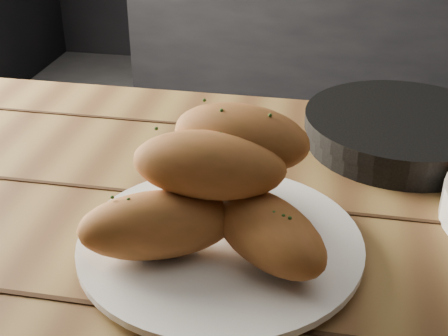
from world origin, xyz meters
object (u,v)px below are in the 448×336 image
Objects in this scene: bread_rolls at (219,189)px; skillet at (404,130)px; plate at (220,245)px; table at (300,333)px.

bread_rolls is 0.35m from skillet.
skillet is at bearing 55.54° from plate.
plate is at bearing -62.93° from bread_rolls.
skillet is at bearing 69.15° from table.
plate is 1.09× the size of bread_rolls.
plate reaches higher than table.
bread_rolls is 0.69× the size of skillet.
table is 0.14m from plate.
table is 0.19m from bread_rolls.
skillet is (0.11, 0.29, 0.12)m from table.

